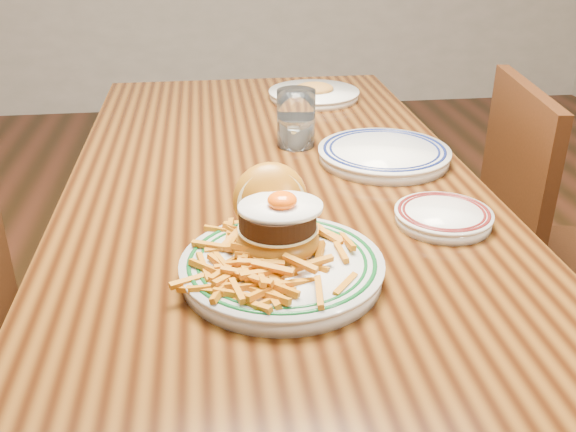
{
  "coord_description": "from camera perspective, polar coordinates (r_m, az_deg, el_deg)",
  "views": [
    {
      "loc": [
        -0.13,
        -1.26,
        1.27
      ],
      "look_at": [
        -0.02,
        -0.41,
        0.85
      ],
      "focal_mm": 40.0,
      "sensor_mm": 36.0,
      "label": 1
    }
  ],
  "objects": [
    {
      "name": "main_plate",
      "position": [
        0.99,
        -0.72,
        -2.9
      ],
      "size": [
        0.31,
        0.32,
        0.15
      ],
      "rotation": [
        0.0,
        0.0,
        0.05
      ],
      "color": "silver",
      "rests_on": "table"
    },
    {
      "name": "far_plate",
      "position": [
        1.9,
        2.32,
        10.82
      ],
      "size": [
        0.26,
        0.26,
        0.05
      ],
      "rotation": [
        0.0,
        0.0,
        -0.02
      ],
      "color": "silver",
      "rests_on": "table"
    },
    {
      "name": "side_plate",
      "position": [
        1.18,
        13.65,
        0.03
      ],
      "size": [
        0.17,
        0.17,
        0.03
      ],
      "rotation": [
        0.0,
        0.0,
        0.34
      ],
      "color": "silver",
      "rests_on": "table"
    },
    {
      "name": "water_glass",
      "position": [
        1.51,
        0.72,
        8.38
      ],
      "size": [
        0.09,
        0.09,
        0.13
      ],
      "color": "white",
      "rests_on": "table"
    },
    {
      "name": "table",
      "position": [
        1.41,
        -1.38,
        0.62
      ],
      "size": [
        0.85,
        1.6,
        0.75
      ],
      "color": "black",
      "rests_on": "floor"
    },
    {
      "name": "chair_right",
      "position": [
        1.73,
        22.3,
        -3.03
      ],
      "size": [
        0.48,
        0.48,
        0.9
      ],
      "rotation": [
        0.0,
        0.0,
        3.0
      ],
      "color": "#381A0B",
      "rests_on": "floor"
    },
    {
      "name": "rear_plate",
      "position": [
        1.44,
        8.53,
        5.53
      ],
      "size": [
        0.29,
        0.29,
        0.03
      ],
      "rotation": [
        0.0,
        0.0,
        0.36
      ],
      "color": "silver",
      "rests_on": "table"
    }
  ]
}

